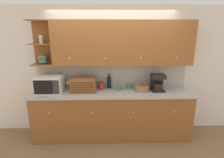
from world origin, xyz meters
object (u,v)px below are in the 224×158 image
Objects in this scene: wine_bottle at (109,82)px; fruit_basket at (142,88)px; microwave at (50,84)px; mug_blue_second at (129,86)px; bread_box at (83,85)px; mug at (119,88)px; storage_canister at (101,86)px; coffee_maker at (158,82)px; wine_glass at (68,83)px.

wine_bottle is 0.68m from fruit_basket.
microwave is 4.88× the size of mug_blue_second.
mug is at bearing 4.99° from bread_box.
coffee_maker reaches higher than storage_canister.
bread_box is 1.46m from coffee_maker.
fruit_basket is at bearing -5.17° from wine_glass.
mug is at bearing -12.74° from storage_canister.
microwave is 1.75× the size of fruit_basket.
mug is 0.78m from coffee_maker.
wine_glass is at bearing 177.47° from storage_canister.
mug is 0.36× the size of fruit_basket.
wine_bottle is at bearing 3.44° from wine_glass.
microwave is at bearing -178.64° from coffee_maker.
mug_blue_second is (0.91, 0.17, -0.09)m from bread_box.
fruit_basket is at bearing -15.91° from wine_bottle.
wine_glass reaches higher than mug_blue_second.
microwave is 2.11m from coffee_maker.
storage_canister is at bearing 22.37° from bread_box.
wine_glass is at bearing 173.93° from mug.
wine_bottle is 2.93× the size of mug.
wine_bottle is (0.50, 0.22, -0.00)m from bread_box.
microwave reaches higher than mug.
coffee_maker is (1.12, -0.11, 0.09)m from storage_canister.
fruit_basket is at bearing 1.70° from bread_box.
microwave is at bearing -170.79° from storage_canister.
storage_canister is 0.44× the size of coffee_maker.
storage_canister is 0.36m from mug.
coffee_maker reaches higher than bread_box.
mug_blue_second is at bearing 7.03° from microwave.
coffee_maker is (0.96, -0.19, 0.03)m from wine_bottle.
mug_blue_second is 0.36× the size of fruit_basket.
microwave reaches higher than mug_blue_second.
fruit_basket is at bearing -7.34° from storage_canister.
storage_canister reaches higher than mug_blue_second.
wine_glass is at bearing 153.28° from bread_box.
microwave reaches higher than wine_bottle.
bread_box is (0.34, -0.17, 0.02)m from wine_glass.
mug_blue_second is (0.57, 0.03, -0.03)m from storage_canister.
bread_box is at bearing -178.30° from fruit_basket.
wine_bottle is (1.15, 0.24, -0.03)m from microwave.
mug is 0.30× the size of coffee_maker.
bread_box is 1.42× the size of coffee_maker.
coffee_maker is at bearing 1.36° from microwave.
microwave is 1.65× the size of wine_bottle.
wine_bottle is (0.84, 0.05, 0.02)m from wine_glass.
wine_glass is at bearing 31.62° from microwave.
microwave reaches higher than storage_canister.
storage_canister is 1.48× the size of mug_blue_second.
coffee_maker reaches higher than mug.
wine_glass is at bearing -176.56° from wine_bottle.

